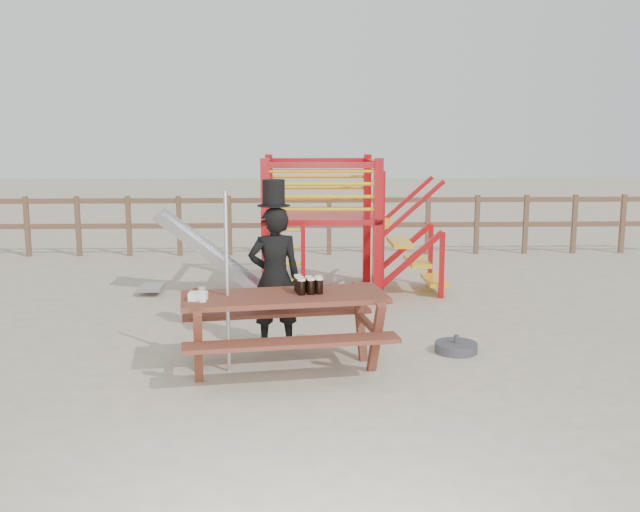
% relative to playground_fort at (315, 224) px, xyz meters
% --- Properties ---
extents(ground, '(60.00, 60.00, 0.00)m').
position_rel_playground_fort_xyz_m(ground, '(-0.12, -3.58, -1.07)').
color(ground, '#B9AB90').
rests_on(ground, ground).
extents(back_fence, '(15.09, 0.09, 1.20)m').
position_rel_playground_fort_xyz_m(back_fence, '(-0.12, 3.42, -0.34)').
color(back_fence, brown).
rests_on(back_fence, ground).
extents(playground_fort, '(4.71, 1.84, 2.10)m').
position_rel_playground_fort_xyz_m(playground_fort, '(0.00, 0.00, 0.00)').
color(playground_fort, '#A90B0F').
rests_on(playground_fort, ground).
extents(picnic_table, '(2.29, 1.74, 0.81)m').
position_rel_playground_fort_xyz_m(picnic_table, '(-0.42, -3.61, -0.56)').
color(picnic_table, brown).
rests_on(picnic_table, ground).
extents(man_with_hat, '(0.66, 0.49, 1.94)m').
position_rel_playground_fort_xyz_m(man_with_hat, '(-0.54, -2.81, -0.20)').
color(man_with_hat, black).
rests_on(man_with_hat, ground).
extents(metal_pole, '(0.04, 0.04, 1.89)m').
position_rel_playground_fort_xyz_m(metal_pole, '(-1.00, -3.63, -0.13)').
color(metal_pole, '#B2B2B7').
rests_on(metal_pole, ground).
extents(parasol_base, '(0.48, 0.48, 0.20)m').
position_rel_playground_fort_xyz_m(parasol_base, '(1.51, -3.07, -1.02)').
color(parasol_base, '#38383D').
rests_on(parasol_base, ground).
extents(paper_bag, '(0.19, 0.15, 0.08)m').
position_rel_playground_fort_xyz_m(paper_bag, '(-1.28, -3.82, -0.22)').
color(paper_bag, white).
rests_on(paper_bag, picnic_table).
extents(stout_pints, '(0.30, 0.27, 0.17)m').
position_rel_playground_fort_xyz_m(stout_pints, '(-0.17, -3.54, -0.17)').
color(stout_pints, black).
rests_on(stout_pints, picnic_table).
extents(empty_glasses, '(0.08, 0.08, 0.15)m').
position_rel_playground_fort_xyz_m(empty_glasses, '(-1.22, -3.90, -0.19)').
color(empty_glasses, silver).
rests_on(empty_glasses, picnic_table).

